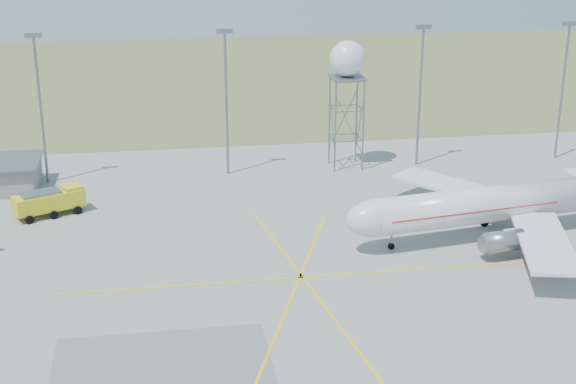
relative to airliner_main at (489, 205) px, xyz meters
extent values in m
cube|color=#5A6638|center=(-17.28, 102.47, -3.82)|extent=(400.00, 120.00, 0.03)
cylinder|color=slate|center=(-52.28, 28.47, 6.16)|extent=(0.36, 0.36, 20.00)
cube|color=slate|center=(-52.28, 28.47, 16.36)|extent=(2.20, 0.50, 0.60)
cylinder|color=slate|center=(-27.28, 28.47, 6.16)|extent=(0.36, 0.36, 20.00)
cube|color=slate|center=(-27.28, 28.47, 16.36)|extent=(2.20, 0.50, 0.60)
cylinder|color=slate|center=(0.72, 28.47, 6.16)|extent=(0.36, 0.36, 20.00)
cube|color=slate|center=(0.72, 28.47, 16.36)|extent=(2.20, 0.50, 0.60)
cylinder|color=slate|center=(22.72, 28.47, 6.16)|extent=(0.36, 0.36, 20.00)
cube|color=slate|center=(22.72, 28.47, 16.36)|extent=(2.20, 0.50, 0.60)
cylinder|color=silver|center=(-0.62, -0.10, 0.11)|extent=(27.31, 8.30, 4.15)
ellipsoid|color=silver|center=(-13.96, -2.20, 0.11)|extent=(7.21, 5.13, 4.15)
cube|color=black|center=(-15.19, -2.39, 0.73)|extent=(1.91, 2.50, 1.01)
cube|color=silver|center=(-0.54, 9.37, -0.93)|extent=(13.60, 16.47, 0.37)
cube|color=silver|center=(2.37, -9.09, -0.93)|extent=(9.64, 17.34, 0.37)
cylinder|color=slate|center=(-2.59, 5.69, -1.86)|extent=(4.68, 3.04, 2.39)
cylinder|color=slate|center=(-0.71, -6.21, -1.86)|extent=(4.68, 3.04, 2.39)
cube|color=red|center=(-2.67, -0.42, 0.21)|extent=(21.16, 7.37, 0.12)
cylinder|color=black|center=(-11.90, -1.87, -3.37)|extent=(0.83, 0.83, 0.93)
cube|color=black|center=(1.43, 0.22, -3.37)|extent=(1.99, 6.31, 0.93)
cylinder|color=slate|center=(1.43, 0.22, -2.90)|extent=(0.28, 0.28, 1.87)
cylinder|color=slate|center=(-12.01, 27.04, 2.80)|extent=(0.24, 0.24, 13.26)
cylinder|color=slate|center=(-7.93, 27.04, 2.80)|extent=(0.24, 0.24, 13.26)
cylinder|color=slate|center=(-7.93, 31.12, 2.80)|extent=(0.24, 0.24, 13.26)
cylinder|color=slate|center=(-12.01, 31.12, 2.80)|extent=(0.24, 0.24, 13.26)
cube|color=slate|center=(-9.97, 29.08, 9.43)|extent=(4.68, 4.68, 0.26)
sphere|color=silver|center=(-9.97, 29.08, 12.08)|extent=(5.10, 5.10, 5.10)
cube|color=yellow|center=(-50.46, 15.07, -1.97)|extent=(8.78, 6.03, 2.05)
cube|color=yellow|center=(-47.76, 16.31, -1.14)|extent=(3.12, 3.30, 1.30)
cube|color=black|center=(-47.16, 16.58, -1.04)|extent=(1.09, 2.24, 0.93)
cube|color=slate|center=(-51.31, 14.68, -0.76)|extent=(5.16, 3.97, 0.37)
camera|label=1|loc=(-36.23, -80.84, 31.25)|focal=50.00mm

